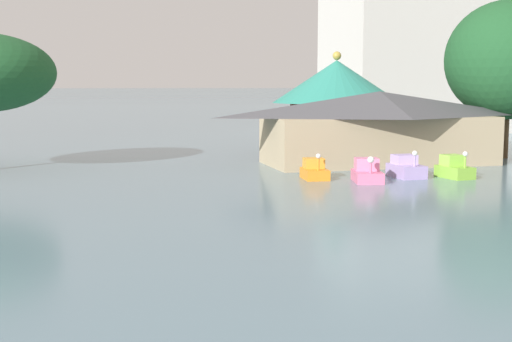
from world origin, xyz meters
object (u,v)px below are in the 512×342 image
object	(u,v)px
pedal_boat_pink	(367,172)
pedal_boat_lime	(454,169)
pedal_boat_lavender	(406,168)
green_roof_pavilion	(336,100)
background_building_block	(450,50)
boathouse	(379,126)
pedal_boat_orange	(314,171)
shoreline_tree_right	(508,60)

from	to	relation	value
pedal_boat_pink	pedal_boat_lime	size ratio (longest dim) A/B	1.16
pedal_boat_pink	pedal_boat_lavender	xyz separation A→B (m)	(3.14, 1.24, 0.01)
pedal_boat_pink	green_roof_pavilion	distance (m)	16.47
pedal_boat_pink	background_building_block	distance (m)	50.09
pedal_boat_pink	boathouse	distance (m)	9.66
boathouse	background_building_block	distance (m)	40.52
boathouse	green_roof_pavilion	distance (m)	7.45
pedal_boat_pink	green_roof_pavilion	size ratio (longest dim) A/B	0.28
background_building_block	pedal_boat_lime	bearing A→B (deg)	-119.36
pedal_boat_orange	pedal_boat_lavender	size ratio (longest dim) A/B	0.91
pedal_boat_pink	shoreline_tree_right	world-z (taller)	shoreline_tree_right
pedal_boat_pink	pedal_boat_lime	world-z (taller)	pedal_boat_lime
pedal_boat_lavender	boathouse	distance (m)	7.48
pedal_boat_orange	pedal_boat_pink	xyz separation A→B (m)	(2.62, -1.92, 0.05)
pedal_boat_pink	boathouse	size ratio (longest dim) A/B	0.17
pedal_boat_lavender	shoreline_tree_right	world-z (taller)	shoreline_tree_right
shoreline_tree_right	background_building_block	xyz separation A→B (m)	(12.79, 30.80, 2.38)
boathouse	shoreline_tree_right	distance (m)	12.16
pedal_boat_pink	boathouse	world-z (taller)	boathouse
pedal_boat_lavender	pedal_boat_orange	bearing A→B (deg)	-97.58
pedal_boat_pink	shoreline_tree_right	xyz separation A→B (m)	(15.58, 9.41, 7.02)
pedal_boat_pink	pedal_boat_orange	bearing A→B (deg)	-112.66
pedal_boat_lime	green_roof_pavilion	distance (m)	15.88
pedal_boat_pink	shoreline_tree_right	distance (m)	19.50
pedal_boat_lavender	green_roof_pavilion	xyz separation A→B (m)	(0.81, 14.26, 3.89)
pedal_boat_orange	pedal_boat_lavender	distance (m)	5.80
green_roof_pavilion	shoreline_tree_right	bearing A→B (deg)	-27.67
boathouse	pedal_boat_orange	bearing A→B (deg)	-138.16
boathouse	shoreline_tree_right	bearing A→B (deg)	5.82
green_roof_pavilion	pedal_boat_lavender	bearing A→B (deg)	-93.26
pedal_boat_orange	green_roof_pavilion	xyz separation A→B (m)	(6.57, 13.59, 3.96)
pedal_boat_pink	pedal_boat_lavender	bearing A→B (deg)	125.11
boathouse	green_roof_pavilion	bearing A→B (deg)	94.19
green_roof_pavilion	background_building_block	bearing A→B (deg)	45.33
shoreline_tree_right	green_roof_pavilion	bearing A→B (deg)	152.33
pedal_boat_pink	shoreline_tree_right	size ratio (longest dim) A/B	0.24
boathouse	background_building_block	bearing A→B (deg)	53.20
boathouse	shoreline_tree_right	world-z (taller)	shoreline_tree_right
pedal_boat_pink	pedal_boat_lime	xyz separation A→B (m)	(5.88, 0.22, 0.01)
pedal_boat_pink	green_roof_pavilion	world-z (taller)	green_roof_pavilion
shoreline_tree_right	pedal_boat_orange	bearing A→B (deg)	-157.63
pedal_boat_lime	shoreline_tree_right	distance (m)	15.08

